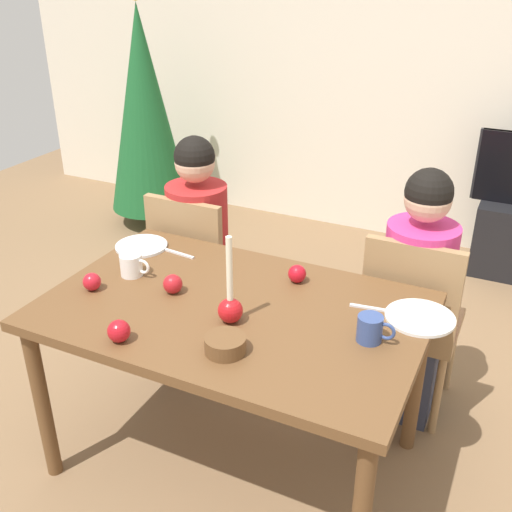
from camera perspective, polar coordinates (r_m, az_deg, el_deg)
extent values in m
plane|color=brown|center=(2.72, -1.93, -18.42)|extent=(7.68, 7.68, 0.00)
cube|color=beige|center=(4.43, 14.29, 17.80)|extent=(6.40, 0.10, 2.60)
cube|color=brown|center=(2.26, -2.21, -5.23)|extent=(1.40, 0.90, 0.04)
cylinder|color=brown|center=(2.56, -19.50, -12.97)|extent=(0.06, 0.06, 0.71)
cylinder|color=brown|center=(3.03, -9.42, -4.90)|extent=(0.06, 0.06, 0.71)
cylinder|color=brown|center=(2.62, 14.87, -11.19)|extent=(0.06, 0.06, 0.71)
cube|color=#99754C|center=(3.16, -4.83, -1.67)|extent=(0.40, 0.40, 0.04)
cube|color=#99754C|center=(2.91, -6.78, 1.07)|extent=(0.40, 0.04, 0.45)
cylinder|color=#99754C|center=(3.33, -0.67, -4.44)|extent=(0.04, 0.04, 0.41)
cylinder|color=#99754C|center=(3.47, -5.71, -3.16)|extent=(0.04, 0.04, 0.41)
cylinder|color=#99754C|center=(3.07, -3.50, -7.38)|extent=(0.04, 0.04, 0.41)
cylinder|color=#99754C|center=(3.23, -8.82, -5.84)|extent=(0.04, 0.04, 0.41)
cube|color=#99754C|center=(2.83, 14.57, -6.13)|extent=(0.40, 0.40, 0.04)
cube|color=#99754C|center=(2.55, 14.32, -3.50)|extent=(0.40, 0.04, 0.45)
cylinder|color=#99754C|center=(3.08, 17.89, -8.73)|extent=(0.04, 0.04, 0.41)
cylinder|color=#99754C|center=(3.12, 11.73, -7.40)|extent=(0.04, 0.04, 0.41)
cylinder|color=#99754C|center=(2.81, 16.72, -12.46)|extent=(0.04, 0.04, 0.41)
cylinder|color=#99754C|center=(2.85, 9.92, -10.91)|extent=(0.04, 0.04, 0.41)
cube|color=#33384C|center=(3.22, -5.13, -5.26)|extent=(0.28, 0.28, 0.45)
cylinder|color=#AD2323|center=(3.00, -5.49, 2.29)|extent=(0.30, 0.30, 0.48)
sphere|color=tan|center=(2.88, -5.80, 8.75)|extent=(0.19, 0.19, 0.19)
sphere|color=black|center=(2.87, -5.82, 9.32)|extent=(0.19, 0.19, 0.19)
cube|color=#33384C|center=(2.91, 13.89, -10.02)|extent=(0.28, 0.28, 0.45)
cylinder|color=#D1337A|center=(2.66, 14.97, -1.94)|extent=(0.30, 0.30, 0.48)
sphere|color=tan|center=(2.52, 15.91, 5.18)|extent=(0.19, 0.19, 0.19)
sphere|color=black|center=(2.51, 16.00, 5.82)|extent=(0.19, 0.19, 0.19)
cylinder|color=brown|center=(4.89, -9.68, 4.00)|extent=(0.08, 0.08, 0.14)
cone|color=#195628|center=(4.64, -10.46, 13.33)|extent=(0.61, 0.61, 1.49)
sphere|color=red|center=(2.14, -2.44, -5.15)|extent=(0.09, 0.09, 0.09)
cylinder|color=#EFE5C6|center=(2.06, -2.52, -1.23)|extent=(0.02, 0.02, 0.24)
cylinder|color=silver|center=(2.74, -10.75, 0.94)|extent=(0.23, 0.23, 0.01)
cylinder|color=white|center=(2.25, 15.20, -5.62)|extent=(0.25, 0.25, 0.01)
cylinder|color=white|center=(2.49, -11.68, -0.82)|extent=(0.09, 0.09, 0.09)
torus|color=white|center=(2.46, -10.62, -1.00)|extent=(0.06, 0.01, 0.06)
cylinder|color=#33477F|center=(2.07, 10.67, -6.74)|extent=(0.09, 0.09, 0.09)
torus|color=#33477F|center=(2.06, 12.16, -6.96)|extent=(0.06, 0.01, 0.06)
cube|color=silver|center=(2.65, -7.45, 0.29)|extent=(0.18, 0.03, 0.01)
cube|color=silver|center=(2.27, 11.07, -4.90)|extent=(0.18, 0.04, 0.01)
cylinder|color=brown|center=(2.00, -2.90, -8.32)|extent=(0.14, 0.14, 0.06)
sphere|color=red|center=(2.42, -15.21, -2.35)|extent=(0.07, 0.07, 0.07)
sphere|color=#B2131C|center=(2.09, -12.80, -6.91)|extent=(0.08, 0.08, 0.08)
sphere|color=#AD181F|center=(2.34, -7.86, -2.63)|extent=(0.08, 0.08, 0.08)
sphere|color=#B7101D|center=(2.40, 3.90, -1.68)|extent=(0.07, 0.07, 0.07)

